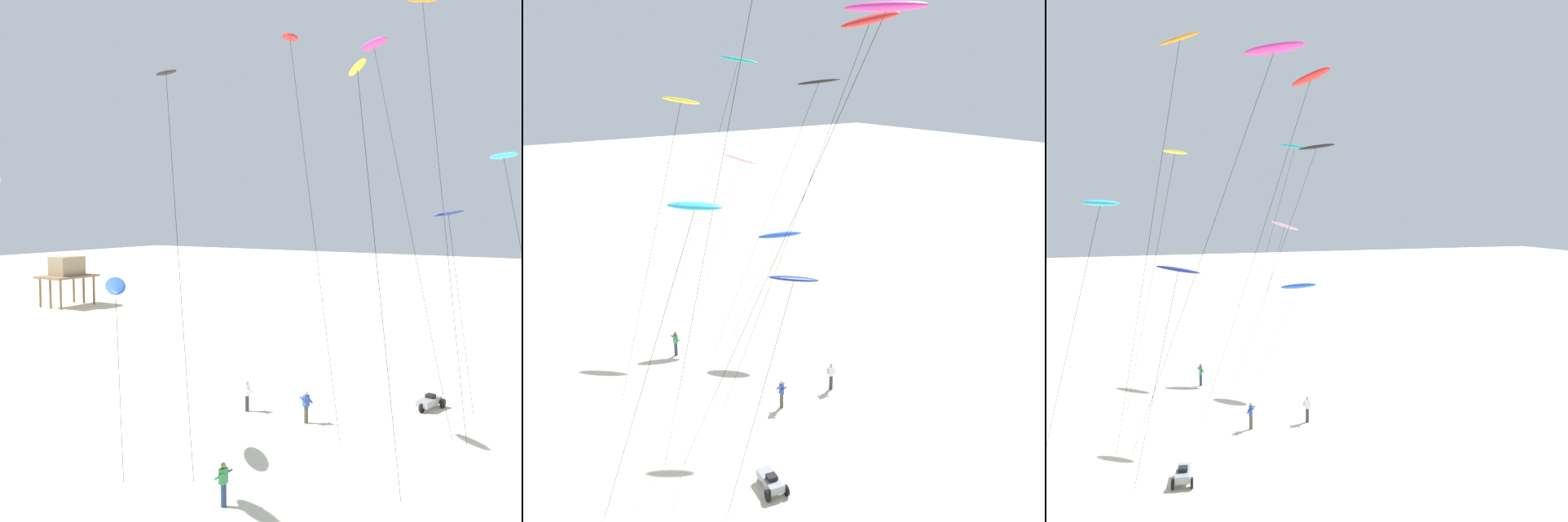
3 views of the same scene
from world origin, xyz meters
The scene contains 14 objects.
ground_plane centered at (0.00, 0.00, 0.00)m, with size 260.00×260.00×0.00m, color beige.
kite_pink centered at (-11.14, 11.25, 11.78)m, with size 3.30×3.89×12.41m.
kite_navy centered at (9.91, 0.35, 10.53)m, with size 2.46×3.14×10.97m.
kite_black centered at (-1.85, 10.79, 17.20)m, with size 5.37×6.32×17.80m.
kite_teal centered at (-14.07, 13.02, 18.62)m, with size 5.27×5.64×19.19m.
kite_yellow centered at (-0.76, 1.27, 16.39)m, with size 3.74×4.05×17.09m.
kite_red centered at (5.35, 8.02, 20.32)m, with size 6.37×6.62×20.97m.
kite_cyan centered at (8.20, -2.85, 13.47)m, with size 3.86×4.39×13.85m.
kite_magenta centered at (9.66, 4.83, 20.48)m, with size 7.24×8.04×20.85m.
kite_blue centered at (-5.52, 10.72, 7.51)m, with size 3.57×3.99×7.98m.
kite_flyer_nearest centered at (2.30, 5.27, 0.89)m, with size 0.67×0.66×1.67m.
kite_flyer_middle centered at (2.28, 8.89, 0.89)m, with size 0.69×0.71×1.67m.
kite_flyer_furthest centered at (-7.32, 3.54, 0.89)m, with size 0.54×0.51×1.67m.
beach_buggy centered at (7.94, 0.62, 0.43)m, with size 2.12×1.19×0.82m.
Camera 2 is at (28.53, -13.51, 18.57)m, focal length 44.38 mm.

